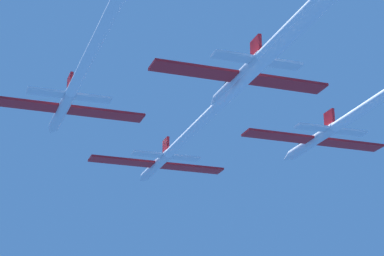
{
  "coord_description": "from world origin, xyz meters",
  "views": [
    {
      "loc": [
        -21.71,
        -75.22,
        -24.32
      ],
      "look_at": [
        0.06,
        -12.41,
        -0.37
      ],
      "focal_mm": 69.69,
      "sensor_mm": 36.0,
      "label": 1
    }
  ],
  "objects": [
    {
      "name": "jet_right_wing",
      "position": [
        12.59,
        -24.08,
        -0.47
      ],
      "size": [
        14.85,
        42.38,
        2.46
      ],
      "color": "white"
    },
    {
      "name": "jet_lead",
      "position": [
        0.05,
        -14.69,
        -0.66
      ],
      "size": [
        14.85,
        49.18,
        2.46
      ],
      "color": "white"
    },
    {
      "name": "jet_left_wing",
      "position": [
        -12.3,
        -25.43,
        -0.04
      ],
      "size": [
        14.85,
        46.88,
        2.46
      ],
      "color": "white"
    }
  ]
}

